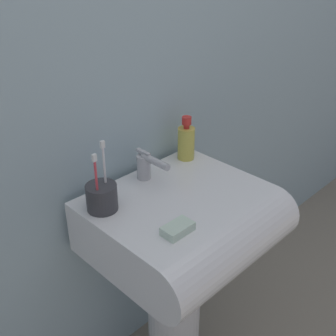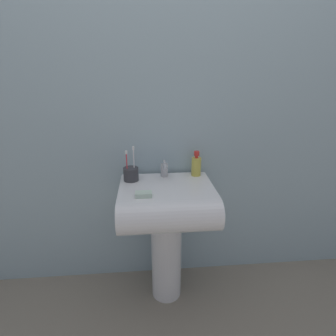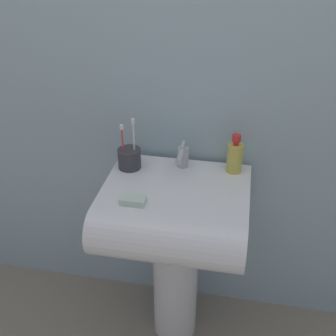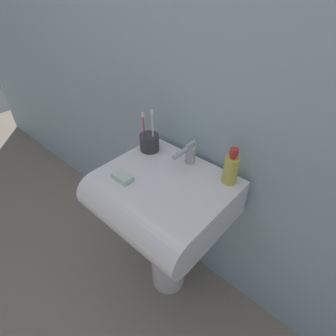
# 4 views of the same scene
# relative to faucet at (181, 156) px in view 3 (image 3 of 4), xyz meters

# --- Properties ---
(ground_plane) EXTENTS (6.00, 6.00, 0.00)m
(ground_plane) POSITION_rel_faucet_xyz_m (0.00, -0.12, -0.82)
(ground_plane) COLOR gray
(ground_plane) RESTS_ON ground
(wall_back) EXTENTS (5.00, 0.05, 2.40)m
(wall_back) POSITION_rel_faucet_xyz_m (0.00, 0.11, 0.38)
(wall_back) COLOR #9EB7C1
(wall_back) RESTS_ON ground
(sink_pedestal) EXTENTS (0.18, 0.18, 0.60)m
(sink_pedestal) POSITION_rel_faucet_xyz_m (0.00, -0.12, -0.52)
(sink_pedestal) COLOR white
(sink_pedestal) RESTS_ON ground
(sink_basin) EXTENTS (0.52, 0.47, 0.17)m
(sink_basin) POSITION_rel_faucet_xyz_m (0.00, -0.18, -0.14)
(sink_basin) COLOR white
(sink_basin) RESTS_ON sink_pedestal
(faucet) EXTENTS (0.04, 0.14, 0.10)m
(faucet) POSITION_rel_faucet_xyz_m (0.00, 0.00, 0.00)
(faucet) COLOR #B7B7BC
(faucet) RESTS_ON sink_basin
(toothbrush_cup) EXTENTS (0.09, 0.09, 0.20)m
(toothbrush_cup) POSITION_rel_faucet_xyz_m (-0.19, -0.03, -0.01)
(toothbrush_cup) COLOR #38383D
(toothbrush_cup) RESTS_ON sink_basin
(soap_bottle) EXTENTS (0.06, 0.06, 0.15)m
(soap_bottle) POSITION_rel_faucet_xyz_m (0.20, 0.01, 0.01)
(soap_bottle) COLOR gold
(soap_bottle) RESTS_ON sink_basin
(bar_soap) EXTENTS (0.08, 0.05, 0.02)m
(bar_soap) POSITION_rel_faucet_xyz_m (-0.12, -0.26, -0.04)
(bar_soap) COLOR silver
(bar_soap) RESTS_ON sink_basin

